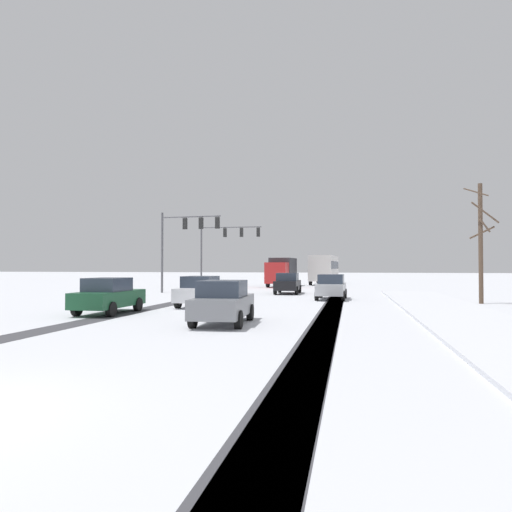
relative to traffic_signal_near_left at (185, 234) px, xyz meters
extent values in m
cube|color=#424247|center=(2.94, -12.73, -4.76)|extent=(1.15, 37.07, 0.01)
cube|color=#424247|center=(12.08, -12.73, -4.76)|extent=(0.95, 37.07, 0.01)
cube|color=#424247|center=(12.03, -12.73, -4.76)|extent=(1.10, 37.07, 0.01)
cube|color=white|center=(17.48, -14.42, -4.70)|extent=(4.00, 37.07, 0.12)
cylinder|color=#56565B|center=(-2.00, 0.12, -1.51)|extent=(0.18, 0.18, 6.50)
cylinder|color=#56565B|center=(0.50, -0.05, 1.34)|extent=(5.01, 0.46, 0.12)
cube|color=black|center=(0.00, -0.02, 0.79)|extent=(0.34, 0.26, 0.90)
sphere|color=black|center=(0.01, 0.14, 1.09)|extent=(0.20, 0.20, 0.20)
sphere|color=orange|center=(0.01, 0.14, 0.79)|extent=(0.20, 0.20, 0.20)
sphere|color=black|center=(0.01, 0.14, 0.49)|extent=(0.20, 0.20, 0.20)
cube|color=black|center=(1.38, -0.11, 0.79)|extent=(0.34, 0.26, 0.90)
sphere|color=black|center=(1.39, 0.04, 1.09)|extent=(0.20, 0.20, 0.20)
sphere|color=orange|center=(1.39, 0.04, 0.79)|extent=(0.20, 0.20, 0.20)
sphere|color=black|center=(1.39, 0.04, 0.49)|extent=(0.20, 0.20, 0.20)
cube|color=black|center=(2.75, -0.21, 0.79)|extent=(0.34, 0.26, 0.90)
sphere|color=black|center=(2.76, -0.05, 1.09)|extent=(0.20, 0.20, 0.20)
sphere|color=orange|center=(2.76, -0.05, 0.79)|extent=(0.20, 0.20, 0.20)
sphere|color=black|center=(2.76, -0.05, 0.49)|extent=(0.20, 0.20, 0.20)
cylinder|color=#56565B|center=(-2.00, 10.12, -1.51)|extent=(0.18, 0.18, 6.50)
cylinder|color=#56565B|center=(1.13, 10.15, 1.34)|extent=(6.26, 0.19, 0.12)
cube|color=black|center=(0.50, 10.15, 0.79)|extent=(0.32, 0.24, 0.90)
sphere|color=black|center=(0.50, 10.31, 1.09)|extent=(0.20, 0.20, 0.20)
sphere|color=orange|center=(0.50, 10.31, 0.79)|extent=(0.20, 0.20, 0.20)
sphere|color=black|center=(0.50, 10.31, 0.49)|extent=(0.20, 0.20, 0.20)
cube|color=black|center=(2.22, 10.17, 0.79)|extent=(0.32, 0.24, 0.90)
sphere|color=black|center=(2.22, 10.33, 1.09)|extent=(0.20, 0.20, 0.20)
sphere|color=orange|center=(2.22, 10.33, 0.79)|extent=(0.20, 0.20, 0.20)
sphere|color=black|center=(2.22, 10.33, 0.49)|extent=(0.20, 0.20, 0.20)
cube|color=black|center=(3.94, 10.19, 0.79)|extent=(0.32, 0.24, 0.90)
sphere|color=black|center=(3.94, 10.35, 1.09)|extent=(0.20, 0.20, 0.20)
sphere|color=orange|center=(3.94, 10.35, 0.79)|extent=(0.20, 0.20, 0.20)
sphere|color=black|center=(3.94, 10.35, 0.49)|extent=(0.20, 0.20, 0.20)
cube|color=black|center=(8.18, 0.76, -4.09)|extent=(1.76, 4.13, 0.70)
cube|color=#2D3847|center=(8.18, 0.61, -3.44)|extent=(1.59, 1.92, 0.60)
cylinder|color=black|center=(7.35, 2.02, -4.44)|extent=(0.23, 0.64, 0.64)
cylinder|color=black|center=(8.97, 2.04, -4.44)|extent=(0.23, 0.64, 0.64)
cylinder|color=black|center=(7.39, -0.52, -4.44)|extent=(0.23, 0.64, 0.64)
cylinder|color=black|center=(9.01, -0.50, -4.44)|extent=(0.23, 0.64, 0.64)
cube|color=#B7BABF|center=(11.76, -4.76, -4.09)|extent=(1.84, 4.16, 0.70)
cube|color=#2D3847|center=(11.75, -4.91, -3.44)|extent=(1.63, 1.95, 0.60)
cylinder|color=black|center=(11.00, -3.47, -4.44)|extent=(0.24, 0.65, 0.64)
cylinder|color=black|center=(12.61, -3.52, -4.44)|extent=(0.24, 0.65, 0.64)
cylinder|color=black|center=(10.91, -6.01, -4.44)|extent=(0.24, 0.65, 0.64)
cylinder|color=black|center=(12.52, -6.06, -4.44)|extent=(0.24, 0.65, 0.64)
cube|color=silver|center=(5.18, -11.44, -4.09)|extent=(1.76, 4.12, 0.70)
cube|color=#2D3847|center=(5.18, -11.59, -3.44)|extent=(1.59, 1.92, 0.60)
cylinder|color=black|center=(4.39, -10.16, -4.44)|extent=(0.23, 0.64, 0.64)
cylinder|color=black|center=(6.01, -10.18, -4.44)|extent=(0.23, 0.64, 0.64)
cylinder|color=black|center=(4.36, -12.70, -4.44)|extent=(0.23, 0.64, 0.64)
cylinder|color=black|center=(5.97, -12.72, -4.44)|extent=(0.23, 0.64, 0.64)
cube|color=#194C2D|center=(2.23, -15.76, -4.09)|extent=(1.75, 4.12, 0.70)
cube|color=#2D3847|center=(2.24, -15.91, -3.44)|extent=(1.58, 1.92, 0.60)
cylinder|color=black|center=(1.41, -14.50, -4.44)|extent=(0.23, 0.64, 0.64)
cylinder|color=black|center=(3.02, -14.48, -4.44)|extent=(0.23, 0.64, 0.64)
cylinder|color=black|center=(1.44, -17.04, -4.44)|extent=(0.23, 0.64, 0.64)
cylinder|color=black|center=(3.06, -17.02, -4.44)|extent=(0.23, 0.64, 0.64)
cube|color=slate|center=(8.35, -18.36, -4.09)|extent=(1.94, 4.19, 0.70)
cube|color=#2D3847|center=(8.35, -18.51, -3.44)|extent=(1.67, 1.99, 0.60)
cylinder|color=black|center=(7.46, -17.14, -4.44)|extent=(0.26, 0.65, 0.64)
cylinder|color=black|center=(9.08, -17.04, -4.44)|extent=(0.26, 0.65, 0.64)
cylinder|color=black|center=(7.62, -19.68, -4.44)|extent=(0.26, 0.65, 0.64)
cylinder|color=black|center=(9.23, -19.58, -4.44)|extent=(0.26, 0.65, 0.64)
cube|color=silver|center=(9.91, 21.09, -2.83)|extent=(3.03, 11.11, 2.90)
cube|color=#283342|center=(9.91, 21.09, -2.48)|extent=(3.03, 10.23, 0.90)
cylinder|color=black|center=(10.91, 17.19, -4.28)|extent=(0.35, 0.97, 0.96)
cylinder|color=black|center=(8.53, 17.31, -4.28)|extent=(0.35, 0.97, 0.96)
cylinder|color=black|center=(11.26, 24.33, -4.28)|extent=(0.35, 0.97, 0.96)
cylinder|color=black|center=(8.88, 24.45, -4.28)|extent=(0.35, 0.97, 0.96)
cube|color=red|center=(5.75, 10.59, -3.29)|extent=(2.17, 2.27, 2.10)
cube|color=#333338|center=(5.87, 14.29, -3.04)|extent=(2.36, 5.27, 2.60)
cylinder|color=black|center=(6.78, 11.00, -4.34)|extent=(0.31, 0.85, 0.84)
cylinder|color=black|center=(4.76, 11.06, -4.34)|extent=(0.31, 0.85, 0.84)
cylinder|color=black|center=(6.93, 15.69, -4.34)|extent=(0.31, 0.85, 0.84)
cylinder|color=black|center=(4.90, 15.75, -4.34)|extent=(0.31, 0.85, 0.84)
cylinder|color=brown|center=(20.31, -6.47, -1.31)|extent=(0.24, 0.24, 6.91)
cylinder|color=brown|center=(19.94, -7.03, 1.58)|extent=(1.17, 0.81, 0.63)
cylinder|color=brown|center=(20.47, -6.77, -0.31)|extent=(0.70, 0.45, 0.77)
cylinder|color=brown|center=(20.54, -5.85, -0.64)|extent=(1.32, 0.59, 0.74)
cylinder|color=brown|center=(20.37, -7.19, 0.39)|extent=(1.51, 0.23, 1.24)
camera|label=1|loc=(12.98, -34.87, -2.61)|focal=32.29mm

